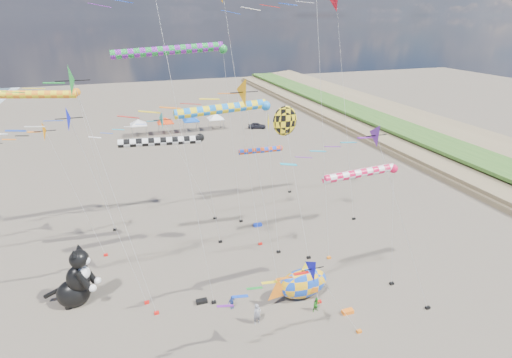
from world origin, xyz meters
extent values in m
cone|color=#EE9703|center=(0.04, 9.38, 16.68)|extent=(2.06, 2.20, 2.27)
cylinder|color=#B2B2B2|center=(1.21, 9.38, 8.34)|extent=(2.37, 0.02, 16.68)
cube|color=black|center=(2.38, 9.38, 0.10)|extent=(0.36, 0.24, 0.20)
cone|color=#0C17D2|center=(-11.88, 10.07, 15.42)|extent=(1.74, 1.86, 1.92)
cylinder|color=#B2B2B2|center=(-10.28, 10.07, 7.71)|extent=(3.23, 0.02, 15.43)
cube|color=black|center=(-8.68, 10.07, 0.10)|extent=(0.36, 0.24, 0.20)
cone|color=#5C1F90|center=(8.32, 2.27, 14.46)|extent=(1.55, 1.66, 1.71)
cylinder|color=#B2B2B2|center=(10.31, 2.27, 7.23)|extent=(4.01, 0.02, 14.46)
cube|color=black|center=(12.31, 2.27, 0.10)|extent=(0.36, 0.24, 0.20)
cone|color=#1C8630|center=(-9.87, 8.57, 17.83)|extent=(2.09, 2.24, 2.31)
cylinder|color=#B2B2B2|center=(-8.96, 8.57, 8.91)|extent=(1.84, 0.02, 17.83)
cube|color=black|center=(-8.06, 8.57, 0.10)|extent=(0.36, 0.24, 0.20)
cone|color=#0809BA|center=(2.61, 1.80, 7.08)|extent=(1.56, 1.67, 1.72)
cylinder|color=#B2B2B2|center=(4.19, 1.80, 3.54)|extent=(3.18, 0.02, 7.09)
cube|color=black|center=(5.77, 1.80, 0.10)|extent=(0.36, 0.24, 0.20)
cylinder|color=#B2B2B2|center=(2.19, 15.54, 11.67)|extent=(1.53, 0.02, 23.35)
cube|color=black|center=(2.94, 15.54, 0.10)|extent=(0.36, 0.24, 0.20)
cone|color=#09C1B9|center=(-3.95, 22.41, 11.69)|extent=(1.87, 2.01, 2.07)
cylinder|color=#B2B2B2|center=(-2.04, 22.41, 5.84)|extent=(3.83, 0.02, 11.70)
cube|color=black|center=(-0.14, 22.41, 0.10)|extent=(0.36, 0.24, 0.20)
cylinder|color=#B2B2B2|center=(-4.64, 8.36, 12.61)|extent=(2.20, 0.02, 25.22)
cube|color=black|center=(-3.55, 8.36, 0.10)|extent=(0.36, 0.24, 0.20)
cone|color=orange|center=(-13.38, 18.42, 12.53)|extent=(1.77, 1.89, 1.95)
cylinder|color=#B2B2B2|center=(-12.62, 18.42, 6.27)|extent=(1.55, 0.02, 12.54)
cube|color=black|center=(-11.86, 18.42, 0.10)|extent=(0.36, 0.24, 0.20)
cylinder|color=#B2B2B2|center=(6.79, 11.07, 13.07)|extent=(3.07, 0.02, 26.14)
cube|color=black|center=(8.31, 11.07, 0.10)|extent=(0.36, 0.24, 0.20)
cylinder|color=#B2B2B2|center=(13.05, 17.19, 11.47)|extent=(3.48, 0.02, 22.95)
cube|color=black|center=(14.78, 17.19, 0.10)|extent=(0.36, 0.24, 0.20)
cylinder|color=black|center=(-5.83, 17.23, 11.25)|extent=(7.07, 0.74, 0.74)
sphere|color=black|center=(-2.29, 17.23, 11.25)|extent=(0.78, 0.78, 0.78)
cylinder|color=#B2B2B2|center=(-1.54, 17.23, 5.63)|extent=(1.52, 0.02, 11.25)
cube|color=black|center=(-0.79, 17.23, 0.10)|extent=(0.36, 0.24, 0.20)
cylinder|color=orange|center=(-16.10, 23.31, 14.90)|extent=(7.26, 0.72, 0.72)
sphere|color=orange|center=(-12.47, 23.31, 14.90)|extent=(0.76, 0.76, 0.76)
cylinder|color=#B2B2B2|center=(-11.72, 23.31, 7.45)|extent=(1.52, 0.02, 14.90)
cube|color=black|center=(-10.97, 23.31, 0.10)|extent=(0.36, 0.24, 0.20)
cylinder|color=blue|center=(-1.15, 13.56, 14.56)|extent=(7.58, 0.78, 0.78)
sphere|color=blue|center=(2.64, 13.56, 14.56)|extent=(0.82, 0.82, 0.82)
cylinder|color=#B2B2B2|center=(3.39, 13.56, 7.28)|extent=(1.52, 0.02, 14.56)
cube|color=black|center=(4.14, 13.56, 0.10)|extent=(0.36, 0.24, 0.20)
cylinder|color=#198E33|center=(-4.04, 20.77, 18.58)|extent=(10.04, 0.81, 0.81)
sphere|color=#198E33|center=(0.98, 20.77, 18.58)|extent=(0.85, 0.85, 0.85)
cylinder|color=#B2B2B2|center=(1.73, 20.77, 9.29)|extent=(1.52, 0.02, 18.58)
cube|color=black|center=(2.48, 20.77, 0.10)|extent=(0.36, 0.24, 0.20)
cylinder|color=#E10F43|center=(7.08, 5.79, 10.88)|extent=(5.88, 0.64, 0.64)
sphere|color=#E10F43|center=(10.02, 5.79, 10.88)|extent=(0.67, 0.67, 0.67)
cylinder|color=#B2B2B2|center=(10.77, 5.79, 5.44)|extent=(1.52, 0.02, 10.88)
cube|color=black|center=(11.52, 5.79, 0.10)|extent=(0.36, 0.24, 0.20)
cylinder|color=#D8440F|center=(6.69, 26.44, 6.25)|extent=(5.30, 0.68, 0.68)
sphere|color=#D8440F|center=(9.34, 26.44, 6.25)|extent=(0.71, 0.71, 0.71)
cylinder|color=#B2B2B2|center=(10.09, 26.44, 3.12)|extent=(1.52, 0.02, 6.25)
cube|color=black|center=(10.84, 26.44, 0.10)|extent=(0.36, 0.24, 0.20)
ellipsoid|color=yellow|center=(4.49, 13.71, 13.08)|extent=(2.20, 0.40, 2.64)
cone|color=yellow|center=(2.99, 13.71, 13.08)|extent=(0.12, 1.80, 1.80)
cylinder|color=#B2B2B2|center=(5.49, 12.71, 6.54)|extent=(2.03, 2.03, 13.09)
cube|color=black|center=(6.49, 11.71, 0.10)|extent=(0.36, 0.24, 0.20)
ellipsoid|color=blue|center=(3.50, 6.67, 1.43)|extent=(4.26, 2.14, 2.72)
cone|color=orange|center=(1.14, 6.67, 1.43)|extent=(2.00, 0.36, 2.00)
cone|color=yellow|center=(3.69, 6.67, 2.79)|extent=(1.45, 0.27, 1.45)
cylinder|color=#B2B2B2|center=(4.55, 6.17, 0.49)|extent=(0.13, 1.03, 1.00)
cube|color=red|center=(4.50, 5.67, 0.10)|extent=(0.36, 0.24, 0.20)
imported|color=gray|center=(-0.99, 5.11, 0.86)|extent=(0.70, 0.53, 1.73)
imported|color=#1F741B|center=(3.85, 4.88, 0.61)|extent=(0.67, 0.57, 1.23)
imported|color=#2C469D|center=(-2.33, 7.33, 0.58)|extent=(0.73, 0.48, 1.15)
cube|color=#132EBF|center=(3.93, 19.25, 0.15)|extent=(0.90, 0.44, 0.30)
cube|color=orange|center=(6.05, 3.87, 0.15)|extent=(0.90, 0.44, 0.30)
cube|color=black|center=(-4.47, 8.72, 0.15)|extent=(0.90, 0.44, 0.30)
cube|color=silver|center=(-6.00, 60.00, 2.25)|extent=(3.00, 3.00, 0.15)
pyramid|color=silver|center=(-6.00, 60.00, 3.30)|extent=(4.20, 4.20, 1.00)
cylinder|color=#999999|center=(-7.30, 58.70, 1.10)|extent=(0.08, 0.08, 2.20)
cylinder|color=#999999|center=(-4.70, 58.70, 1.10)|extent=(0.08, 0.08, 2.20)
cylinder|color=#999999|center=(-7.30, 61.30, 1.10)|extent=(0.08, 0.08, 2.20)
cylinder|color=#999999|center=(-4.70, 61.30, 1.10)|extent=(0.08, 0.08, 2.20)
cube|color=red|center=(-1.00, 60.00, 2.25)|extent=(3.00, 3.00, 0.15)
pyramid|color=red|center=(-1.00, 60.00, 3.30)|extent=(4.20, 4.20, 1.00)
cylinder|color=#999999|center=(-2.30, 58.70, 1.10)|extent=(0.08, 0.08, 2.20)
cylinder|color=#999999|center=(0.30, 58.70, 1.10)|extent=(0.08, 0.08, 2.20)
cylinder|color=#999999|center=(-2.30, 61.30, 1.10)|extent=(0.08, 0.08, 2.20)
cylinder|color=#999999|center=(0.30, 61.30, 1.10)|extent=(0.08, 0.08, 2.20)
cube|color=blue|center=(4.00, 60.00, 2.25)|extent=(3.00, 3.00, 0.15)
pyramid|color=blue|center=(4.00, 60.00, 3.30)|extent=(4.20, 4.20, 1.00)
cylinder|color=#999999|center=(2.70, 58.70, 1.10)|extent=(0.08, 0.08, 2.20)
cylinder|color=#999999|center=(5.30, 58.70, 1.10)|extent=(0.08, 0.08, 2.20)
cylinder|color=#999999|center=(2.70, 61.30, 1.10)|extent=(0.08, 0.08, 2.20)
cylinder|color=#999999|center=(5.30, 61.30, 1.10)|extent=(0.08, 0.08, 2.20)
cube|color=white|center=(9.00, 60.00, 2.25)|extent=(3.00, 3.00, 0.15)
pyramid|color=white|center=(9.00, 60.00, 3.30)|extent=(4.20, 4.20, 1.00)
cylinder|color=#999999|center=(7.70, 58.70, 1.10)|extent=(0.08, 0.08, 2.20)
cylinder|color=#999999|center=(10.30, 58.70, 1.10)|extent=(0.08, 0.08, 2.20)
cylinder|color=#999999|center=(7.70, 61.30, 1.10)|extent=(0.08, 0.08, 2.20)
cylinder|color=#999999|center=(10.30, 61.30, 1.10)|extent=(0.08, 0.08, 2.20)
imported|color=#26262D|center=(17.14, 58.00, 0.61)|extent=(3.87, 2.42, 1.23)
camera|label=1|loc=(-8.69, -17.28, 21.48)|focal=28.00mm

